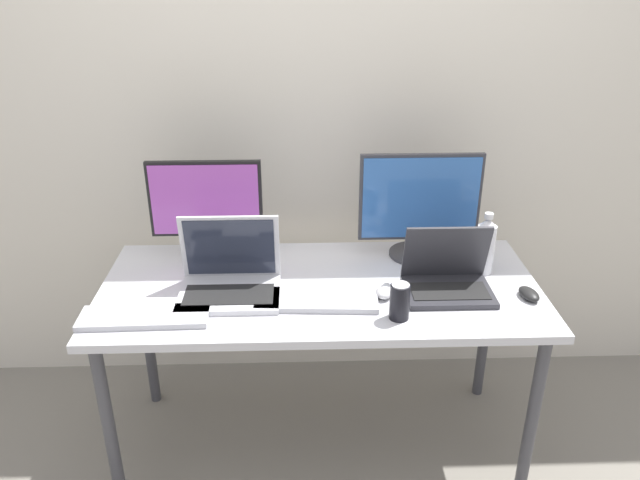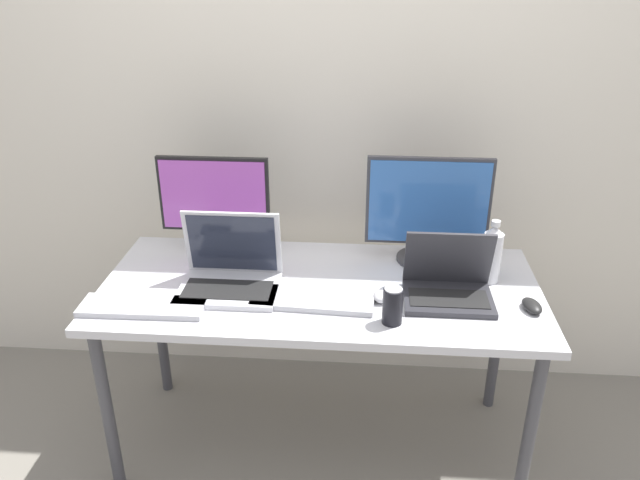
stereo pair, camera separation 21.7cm
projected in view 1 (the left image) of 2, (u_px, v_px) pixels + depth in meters
The scene contains 13 objects.
ground_plane at pixel (320, 442), 2.56m from camera, with size 16.00×16.00×0.00m, color gray.
wall_back at pixel (315, 95), 2.54m from camera, with size 7.00×0.08×2.60m, color silver.
work_desk at pixel (320, 301), 2.28m from camera, with size 1.58×0.71×0.74m.
monitor_left at pixel (206, 209), 2.34m from camera, with size 0.42×0.21×0.40m.
monitor_center at pixel (420, 205), 2.38m from camera, with size 0.46×0.21×0.42m.
laptop_silver at pixel (230, 276), 2.18m from camera, with size 0.35×0.26×0.27m.
laptop_secondary at pixel (447, 276), 2.19m from camera, with size 0.30×0.23×0.24m.
keyboard_main at pixel (317, 300), 2.13m from camera, with size 0.42×0.15×0.02m, color #B2B2B7.
keyboard_aux at pixel (144, 317), 2.04m from camera, with size 0.42×0.13×0.02m, color #B2B2B7.
mouse_by_keyboard at pixel (385, 291), 2.17m from camera, with size 0.06×0.10×0.04m, color silver.
mouse_by_laptop at pixel (529, 294), 2.16m from camera, with size 0.06×0.10×0.03m, color black.
water_bottle at pixel (485, 246), 2.29m from camera, with size 0.07×0.07×0.24m.
soda_can_near_keyboard at pixel (400, 301), 2.02m from camera, with size 0.07×0.07×0.13m.
Camera 1 is at (-0.06, -1.96, 1.84)m, focal length 35.00 mm.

